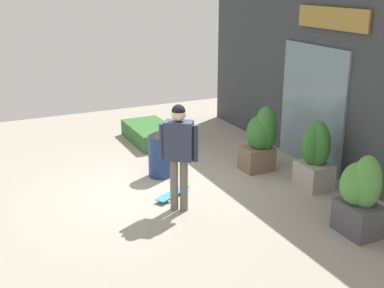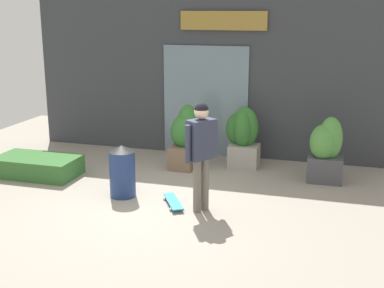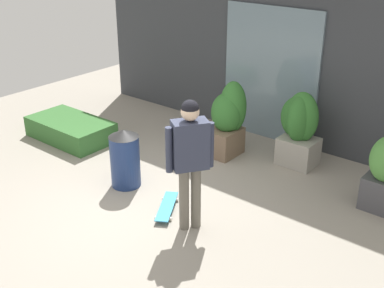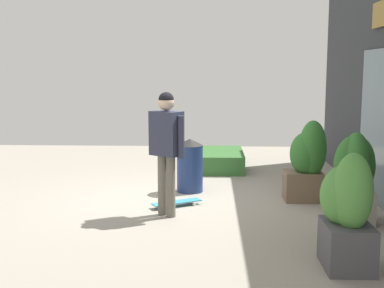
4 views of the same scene
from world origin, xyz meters
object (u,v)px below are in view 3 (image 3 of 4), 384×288
at_px(trash_bin, 125,158).
at_px(skateboarder, 190,152).
at_px(planter_box_mid, 228,118).
at_px(skateboard, 167,206).
at_px(planter_box_right, 299,125).

bearing_deg(trash_bin, skateboarder, -10.20).
xyz_separation_m(skateboarder, planter_box_mid, (-0.94, 2.18, -0.43)).
xyz_separation_m(skateboard, planter_box_mid, (-0.43, 2.07, 0.61)).
bearing_deg(trash_bin, planter_box_right, 54.83).
xyz_separation_m(planter_box_mid, trash_bin, (-0.55, -1.91, -0.21)).
distance_m(skateboard, trash_bin, 1.07).
xyz_separation_m(planter_box_right, planter_box_mid, (-1.11, -0.44, -0.01)).
xyz_separation_m(skateboarder, skateboard, (-0.51, 0.11, -1.04)).
xyz_separation_m(skateboard, planter_box_right, (0.68, 2.51, 0.62)).
bearing_deg(skateboard, planter_box_right, -45.69).
relative_size(skateboarder, skateboard, 2.30).
bearing_deg(planter_box_right, skateboard, -105.11).
height_order(skateboard, planter_box_right, planter_box_right).
relative_size(skateboard, planter_box_right, 0.62).
relative_size(planter_box_right, planter_box_mid, 0.96).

